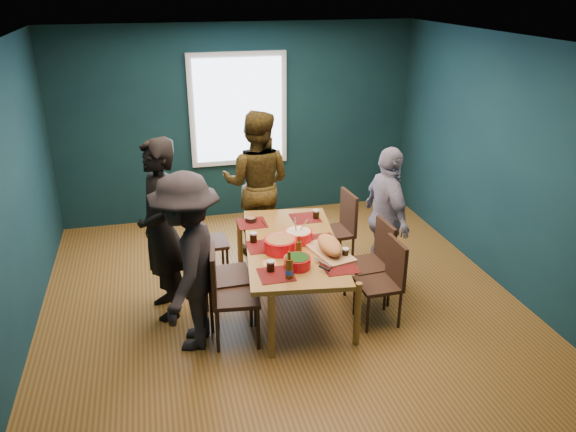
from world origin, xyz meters
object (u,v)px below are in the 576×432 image
(chair_right_near, at_px, (386,276))
(bowl_salad, at_px, (280,245))
(chair_left_near, at_px, (226,289))
(person_back, at_px, (257,184))
(person_right, at_px, (387,218))
(chair_right_far, at_px, (340,224))
(dining_table, at_px, (292,249))
(bowl_herbs, at_px, (297,262))
(chair_right_mid, at_px, (376,256))
(cutting_board, at_px, (330,247))
(bowl_dumpling, at_px, (299,236))
(person_near_left, at_px, (188,263))
(chair_left_far, at_px, (201,236))
(person_far_left, at_px, (161,230))
(chair_left_mid, at_px, (217,269))

(chair_right_near, height_order, bowl_salad, chair_right_near)
(chair_left_near, xyz_separation_m, person_back, (0.66, 1.83, 0.34))
(chair_left_near, relative_size, person_right, 0.61)
(chair_right_far, relative_size, chair_right_near, 1.06)
(dining_table, height_order, bowl_herbs, bowl_herbs)
(chair_left_near, distance_m, chair_right_far, 1.94)
(person_back, height_order, bowl_salad, person_back)
(bowl_salad, bearing_deg, chair_right_mid, -0.11)
(dining_table, bearing_deg, cutting_board, -36.77)
(person_back, bearing_deg, dining_table, 117.15)
(bowl_salad, height_order, cutting_board, cutting_board)
(chair_right_mid, relative_size, person_back, 0.50)
(dining_table, distance_m, person_back, 1.37)
(cutting_board, bearing_deg, bowl_salad, 147.30)
(chair_left_near, height_order, bowl_dumpling, bowl_dumpling)
(person_back, height_order, person_near_left, person_back)
(person_right, relative_size, cutting_board, 2.18)
(chair_right_mid, height_order, person_back, person_back)
(chair_left_far, relative_size, chair_right_mid, 1.01)
(chair_left_far, bearing_deg, bowl_herbs, -60.44)
(chair_right_mid, bearing_deg, chair_right_far, 93.12)
(person_right, xyz_separation_m, bowl_dumpling, (-1.05, -0.17, -0.02))
(chair_right_far, xyz_separation_m, person_back, (-0.87, 0.63, 0.36))
(chair_right_near, bearing_deg, chair_right_far, 91.08)
(dining_table, height_order, bowl_dumpling, bowl_dumpling)
(person_back, distance_m, person_right, 1.67)
(bowl_herbs, bearing_deg, person_back, 90.67)
(person_far_left, relative_size, bowl_salad, 5.67)
(cutting_board, bearing_deg, person_near_left, 172.79)
(chair_right_near, bearing_deg, person_near_left, 175.87)
(person_near_left, height_order, cutting_board, person_near_left)
(chair_left_mid, bearing_deg, chair_right_far, 27.21)
(chair_right_mid, distance_m, person_back, 1.81)
(person_back, bearing_deg, chair_left_far, 58.22)
(chair_left_far, distance_m, person_back, 1.01)
(bowl_salad, height_order, bowl_herbs, bowl_salad)
(chair_right_far, height_order, chair_right_near, chair_right_far)
(chair_right_near, height_order, person_near_left, person_near_left)
(chair_left_far, distance_m, chair_left_mid, 0.94)
(person_near_left, bearing_deg, person_right, 123.44)
(chair_right_mid, distance_m, person_right, 0.51)
(person_far_left, xyz_separation_m, person_right, (2.42, 0.04, -0.13))
(person_right, bearing_deg, person_near_left, 104.42)
(chair_left_near, bearing_deg, chair_right_near, 5.38)
(person_back, xyz_separation_m, bowl_dumpling, (0.18, -1.30, -0.13))
(dining_table, distance_m, bowl_salad, 0.25)
(person_far_left, bearing_deg, cutting_board, 62.06)
(bowl_dumpling, xyz_separation_m, cutting_board, (0.23, -0.34, 0.01))
(bowl_salad, bearing_deg, bowl_dumpling, 36.65)
(person_near_left, bearing_deg, bowl_dumpling, 129.55)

